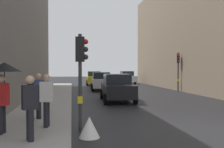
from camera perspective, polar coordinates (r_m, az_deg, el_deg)
name	(u,v)px	position (r m, az deg, el deg)	size (l,w,h in m)	color
ground_plane	(215,128)	(9.85, 22.13, -11.25)	(120.00, 120.00, 0.00)	black
sidewalk_kerb	(46,106)	(14.43, -14.55, -6.92)	(2.71, 40.00, 0.16)	gray
traffic_light_mid_street	(178,65)	(24.10, 14.68, 2.05)	(0.32, 0.45, 3.60)	#2D2D2D
traffic_light_near_left	(81,64)	(8.66, -7.04, 2.25)	(0.44, 0.27, 3.29)	#2D2D2D
car_yellow_taxi	(94,78)	(32.90, -4.06, -0.95)	(2.17, 4.28, 1.76)	yellow
car_silver_hatchback	(101,81)	(24.92, -2.43, -1.63)	(2.17, 4.28, 1.76)	#BCBCC1
car_dark_suv	(117,88)	(16.45, 1.20, -3.09)	(2.15, 4.27, 1.76)	black
car_white_compact	(127,77)	(35.66, 3.29, -0.78)	(2.07, 4.23, 1.76)	silver
pedestrian_with_umbrella	(4,78)	(8.21, -23.25, -0.77)	(1.00, 1.00, 2.14)	black
pedestrian_with_grey_backpack	(37,93)	(10.31, -16.44, -4.12)	(0.65, 0.43, 1.77)	black
pedestrian_with_black_backpack	(45,97)	(8.76, -14.83, -5.04)	(0.63, 0.37, 1.77)	black
pedestrian_in_dark_coat	(30,105)	(7.22, -18.01, -6.64)	(0.47, 0.39, 1.77)	black
warning_sign_triangle	(89,127)	(7.92, -5.13, -11.83)	(0.64, 0.64, 0.65)	silver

